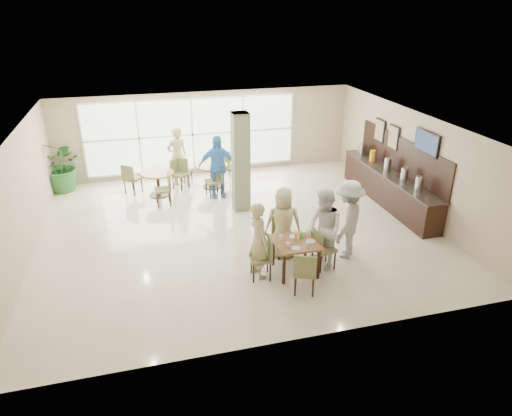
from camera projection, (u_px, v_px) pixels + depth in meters
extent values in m
plane|color=beige|center=(237.00, 228.00, 12.05)|extent=(10.00, 10.00, 0.00)
plane|color=white|center=(235.00, 124.00, 10.89)|extent=(10.00, 10.00, 0.00)
plane|color=tan|center=(207.00, 133.00, 15.43)|extent=(10.00, 0.00, 10.00)
plane|color=tan|center=(296.00, 273.00, 7.51)|extent=(10.00, 0.00, 10.00)
plane|color=tan|center=(20.00, 199.00, 10.30)|extent=(0.00, 9.00, 9.00)
plane|color=tan|center=(412.00, 162.00, 12.64)|extent=(0.00, 9.00, 9.00)
plane|color=silver|center=(192.00, 135.00, 15.28)|extent=(7.00, 0.00, 7.00)
cube|color=#656D4C|center=(241.00, 163.00, 12.62)|extent=(0.45, 0.45, 2.80)
cube|color=brown|center=(296.00, 243.00, 9.84)|extent=(0.92, 0.92, 0.05)
cube|color=black|center=(284.00, 269.00, 9.56)|extent=(0.06, 0.06, 0.70)
cube|color=black|center=(318.00, 264.00, 9.75)|extent=(0.06, 0.06, 0.70)
cube|color=black|center=(273.00, 251.00, 10.25)|extent=(0.06, 0.06, 0.70)
cube|color=black|center=(306.00, 247.00, 10.43)|extent=(0.06, 0.06, 0.70)
cylinder|color=brown|center=(157.00, 173.00, 13.82)|extent=(1.01, 1.01, 0.04)
cylinder|color=black|center=(158.00, 184.00, 13.98)|extent=(0.10, 0.10, 0.71)
cylinder|color=black|center=(159.00, 195.00, 14.12)|extent=(0.60, 0.60, 0.03)
cylinder|color=brown|center=(211.00, 165.00, 14.46)|extent=(1.05, 1.05, 0.04)
cylinder|color=black|center=(212.00, 176.00, 14.62)|extent=(0.10, 0.10, 0.71)
cylinder|color=black|center=(212.00, 186.00, 14.76)|extent=(0.60, 0.60, 0.03)
cylinder|color=white|center=(288.00, 245.00, 9.61)|extent=(0.08, 0.08, 0.10)
cylinder|color=white|center=(281.00, 238.00, 9.90)|extent=(0.08, 0.08, 0.10)
cylinder|color=white|center=(308.00, 244.00, 9.63)|extent=(0.08, 0.08, 0.10)
cylinder|color=white|center=(304.00, 233.00, 10.08)|extent=(0.08, 0.08, 0.10)
cylinder|color=white|center=(296.00, 248.00, 9.55)|extent=(0.20, 0.20, 0.01)
cylinder|color=white|center=(294.00, 236.00, 10.03)|extent=(0.20, 0.20, 0.01)
cylinder|color=white|center=(311.00, 241.00, 9.83)|extent=(0.20, 0.20, 0.01)
cylinder|color=#99B27F|center=(296.00, 239.00, 9.81)|extent=(0.07, 0.07, 0.12)
sphere|color=orange|center=(297.00, 234.00, 9.77)|extent=(0.07, 0.07, 0.07)
sphere|color=orange|center=(295.00, 234.00, 9.78)|extent=(0.07, 0.07, 0.07)
sphere|color=orange|center=(296.00, 235.00, 9.73)|extent=(0.07, 0.07, 0.07)
cube|color=green|center=(301.00, 236.00, 9.92)|extent=(0.09, 0.08, 0.15)
cube|color=black|center=(388.00, 189.00, 13.40)|extent=(0.60, 4.60, 0.90)
cube|color=black|center=(390.00, 174.00, 13.20)|extent=(0.64, 4.70, 0.04)
cube|color=black|center=(402.00, 155.00, 13.05)|extent=(0.04, 4.60, 1.00)
cylinder|color=silver|center=(419.00, 184.00, 11.88)|extent=(0.20, 0.20, 0.40)
cylinder|color=silver|center=(404.00, 175.00, 12.49)|extent=(0.20, 0.20, 0.40)
cylinder|color=silver|center=(388.00, 164.00, 13.29)|extent=(0.20, 0.20, 0.40)
cylinder|color=orange|center=(373.00, 156.00, 14.09)|extent=(0.18, 0.18, 0.36)
cube|color=silver|center=(362.00, 149.00, 14.70)|extent=(0.18, 0.30, 0.36)
cube|color=black|center=(427.00, 142.00, 11.79)|extent=(0.06, 1.00, 0.58)
cube|color=#7F99CC|center=(426.00, 142.00, 11.78)|extent=(0.01, 0.92, 0.50)
cube|color=black|center=(394.00, 137.00, 13.32)|extent=(0.04, 0.55, 0.70)
cube|color=#995037|center=(393.00, 137.00, 13.31)|extent=(0.01, 0.47, 0.62)
cube|color=black|center=(380.00, 130.00, 14.02)|extent=(0.04, 0.55, 0.70)
cube|color=#995037|center=(379.00, 131.00, 14.02)|extent=(0.01, 0.47, 0.62)
imported|color=#2A6A2B|center=(62.00, 165.00, 14.14)|extent=(1.95, 1.95, 1.66)
imported|color=tan|center=(259.00, 240.00, 9.66)|extent=(0.54, 0.70, 1.72)
imported|color=tan|center=(283.00, 223.00, 10.43)|extent=(0.92, 0.65, 1.70)
imported|color=white|center=(324.00, 229.00, 9.99)|extent=(0.79, 0.97, 1.85)
imported|color=#ABAAAD|center=(348.00, 220.00, 10.41)|extent=(1.31, 1.37, 1.87)
imported|color=#4687D2|center=(217.00, 167.00, 13.66)|extent=(1.18, 0.74, 1.92)
imported|color=white|center=(238.00, 162.00, 14.60)|extent=(0.95, 1.57, 1.58)
imported|color=tan|center=(177.00, 156.00, 14.64)|extent=(0.80, 0.65, 1.88)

